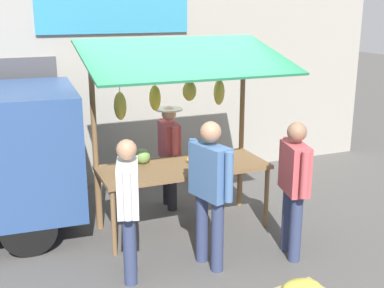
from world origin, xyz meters
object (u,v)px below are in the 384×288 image
market_stall (181,116)px  vendor_with_sunhat (169,150)px  shopper_with_shopping_bag (294,181)px  shopper_with_ponytail (210,184)px  shopper_in_striped_shirt (128,201)px

market_stall → vendor_with_sunhat: bearing=-97.2°
shopper_with_shopping_bag → market_stall: bearing=49.8°
shopper_with_shopping_bag → vendor_with_sunhat: bearing=36.3°
vendor_with_sunhat → shopper_with_ponytail: bearing=-1.8°
market_stall → shopper_with_ponytail: 1.22m
market_stall → vendor_with_sunhat: 0.97m
vendor_with_sunhat → shopper_with_ponytail: (0.17, 1.80, 0.11)m
market_stall → shopper_in_striped_shirt: market_stall is taller
market_stall → vendor_with_sunhat: (-0.09, -0.71, -0.65)m
market_stall → shopper_with_shopping_bag: size_ratio=1.52×
shopper_in_striped_shirt → shopper_with_shopping_bag: 1.92m
shopper_in_striped_shirt → shopper_with_shopping_bag: (-1.90, 0.23, 0.04)m
vendor_with_sunhat → shopper_with_shopping_bag: bearing=26.6°
market_stall → shopper_in_striped_shirt: bearing=45.5°
shopper_with_ponytail → shopper_with_shopping_bag: 1.01m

